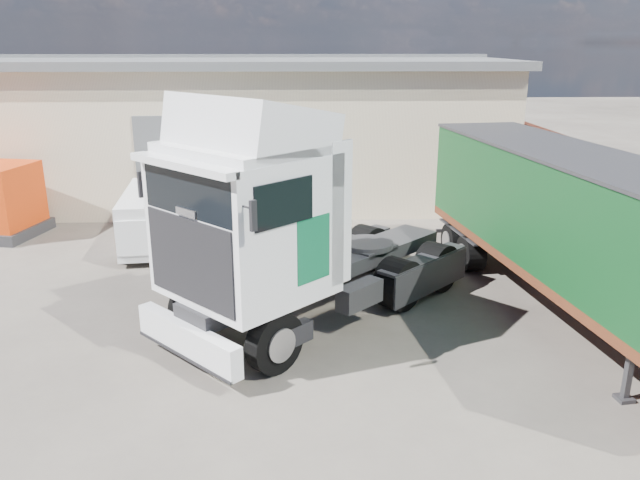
{
  "coord_description": "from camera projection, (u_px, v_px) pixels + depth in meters",
  "views": [
    {
      "loc": [
        1.34,
        -10.79,
        5.87
      ],
      "look_at": [
        1.87,
        3.0,
        1.5
      ],
      "focal_mm": 35.0,
      "sensor_mm": 36.0,
      "label": 1
    }
  ],
  "objects": [
    {
      "name": "ground",
      "position": [
        229.0,
        362.0,
        12.01
      ],
      "size": [
        120.0,
        120.0,
        0.0
      ],
      "primitive_type": "plane",
      "color": "#272420",
      "rests_on": "ground"
    },
    {
      "name": "warehouse",
      "position": [
        121.0,
        123.0,
        26.22
      ],
      "size": [
        30.6,
        12.6,
        5.42
      ],
      "color": "beige",
      "rests_on": "ground"
    },
    {
      "name": "tractor_unit",
      "position": [
        282.0,
        235.0,
        12.78
      ],
      "size": [
        7.22,
        7.15,
        5.02
      ],
      "rotation": [
        0.0,
        0.0,
        -0.8
      ],
      "color": "black",
      "rests_on": "ground"
    },
    {
      "name": "box_trailer",
      "position": [
        571.0,
        219.0,
        13.53
      ],
      "size": [
        3.7,
        11.18,
        3.65
      ],
      "rotation": [
        0.0,
        0.0,
        0.13
      ],
      "color": "#2D2D30",
      "rests_on": "ground"
    },
    {
      "name": "panel_van",
      "position": [
        155.0,
        219.0,
        18.47
      ],
      "size": [
        2.12,
        4.29,
        1.69
      ],
      "rotation": [
        0.0,
        0.0,
        0.11
      ],
      "color": "black",
      "rests_on": "ground"
    }
  ]
}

